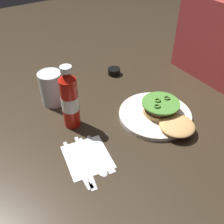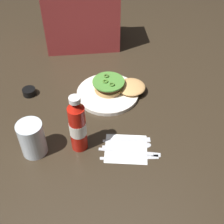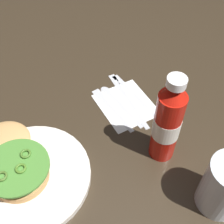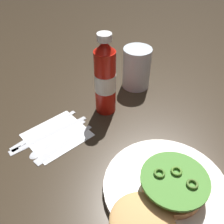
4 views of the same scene
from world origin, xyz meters
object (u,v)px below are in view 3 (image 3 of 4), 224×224
at_px(butter_knife, 126,95).
at_px(fork_utensil, 109,105).
at_px(ketchup_bottle, 167,123).
at_px(napkin, 126,105).
at_px(dinner_plate, 30,176).
at_px(spoon_utensil, 115,99).
at_px(burger_sandwich, 13,160).
at_px(steak_knife, 133,93).

relative_size(butter_knife, fork_utensil, 1.24).
bearing_deg(ketchup_bottle, napkin, -10.58).
relative_size(dinner_plate, spoon_utensil, 1.48).
bearing_deg(ketchup_bottle, burger_sandwich, 59.42).
bearing_deg(spoon_utensil, ketchup_bottle, 174.45).
bearing_deg(napkin, spoon_utensil, 21.08).
height_order(dinner_plate, ketchup_bottle, ketchup_bottle).
xyz_separation_m(spoon_utensil, fork_utensil, (-0.01, 0.03, 0.00)).
relative_size(burger_sandwich, ketchup_bottle, 0.97).
distance_m(dinner_plate, steak_knife, 0.35).
xyz_separation_m(burger_sandwich, fork_utensil, (0.02, -0.28, -0.03)).
distance_m(napkin, steak_knife, 0.05).
xyz_separation_m(burger_sandwich, butter_knife, (0.02, -0.34, -0.03)).
bearing_deg(dinner_plate, napkin, -83.22).
relative_size(butter_knife, spoon_utensil, 1.22).
distance_m(steak_knife, butter_knife, 0.02).
bearing_deg(butter_knife, steak_knife, -102.48).
relative_size(napkin, spoon_utensil, 0.84).
distance_m(burger_sandwich, ketchup_bottle, 0.34).
height_order(napkin, fork_utensil, fork_utensil).
bearing_deg(ketchup_bottle, butter_knife, -14.91).
relative_size(dinner_plate, napkin, 1.77).
bearing_deg(butter_knife, napkin, 141.24).
distance_m(steak_knife, spoon_utensil, 0.05).
bearing_deg(napkin, steak_knife, -64.79).
relative_size(napkin, steak_knife, 0.73).
height_order(napkin, spoon_utensil, spoon_utensil).
distance_m(butter_knife, fork_utensil, 0.06).
bearing_deg(burger_sandwich, butter_knife, -86.84).
xyz_separation_m(napkin, steak_knife, (0.02, -0.04, 0.00)).
bearing_deg(fork_utensil, burger_sandwich, 93.91).
bearing_deg(fork_utensil, butter_knife, -90.45).
relative_size(dinner_plate, ketchup_bottle, 1.14).
bearing_deg(steak_knife, ketchup_bottle, 158.58).
relative_size(burger_sandwich, butter_knife, 1.04).
xyz_separation_m(dinner_plate, butter_knife, (0.06, -0.33, -0.00)).
xyz_separation_m(ketchup_bottle, napkin, (0.16, -0.03, -0.11)).
relative_size(steak_knife, fork_utensil, 1.17).
height_order(ketchup_bottle, napkin, ketchup_bottle).
height_order(dinner_plate, burger_sandwich, burger_sandwich).
height_order(burger_sandwich, fork_utensil, burger_sandwich).
distance_m(dinner_plate, napkin, 0.31).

